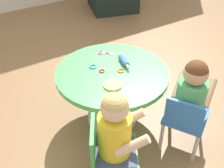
{
  "coord_description": "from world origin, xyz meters",
  "views": [
    {
      "loc": [
        -0.93,
        -1.51,
        1.74
      ],
      "look_at": [
        0.0,
        0.0,
        0.38
      ],
      "focal_mm": 43.71,
      "sensor_mm": 36.0,
      "label": 1
    }
  ],
  "objects_px": {
    "child_chair_left": "(109,152)",
    "seated_child_right": "(192,92)",
    "seated_child_left": "(115,128)",
    "child_chair_right": "(185,119)",
    "craft_scissors": "(104,53)",
    "craft_table": "(112,83)",
    "rolling_pin": "(124,61)"
  },
  "relations": [
    {
      "from": "craft_table",
      "to": "child_chair_right",
      "type": "bearing_deg",
      "value": -62.34
    },
    {
      "from": "craft_table",
      "to": "rolling_pin",
      "type": "distance_m",
      "value": 0.21
    },
    {
      "from": "seated_child_left",
      "to": "craft_table",
      "type": "bearing_deg",
      "value": 60.14
    },
    {
      "from": "seated_child_left",
      "to": "rolling_pin",
      "type": "xyz_separation_m",
      "value": [
        0.46,
        0.59,
        0.0
      ]
    },
    {
      "from": "rolling_pin",
      "to": "craft_scissors",
      "type": "relative_size",
      "value": 1.72
    },
    {
      "from": "craft_table",
      "to": "child_chair_right",
      "type": "relative_size",
      "value": 1.68
    },
    {
      "from": "rolling_pin",
      "to": "craft_scissors",
      "type": "xyz_separation_m",
      "value": [
        -0.06,
        0.23,
        -0.02
      ]
    },
    {
      "from": "child_chair_left",
      "to": "child_chair_right",
      "type": "bearing_deg",
      "value": -2.91
    },
    {
      "from": "seated_child_right",
      "to": "child_chair_right",
      "type": "bearing_deg",
      "value": -149.19
    },
    {
      "from": "seated_child_left",
      "to": "craft_scissors",
      "type": "xyz_separation_m",
      "value": [
        0.4,
        0.82,
        -0.02
      ]
    },
    {
      "from": "rolling_pin",
      "to": "craft_scissors",
      "type": "distance_m",
      "value": 0.24
    },
    {
      "from": "craft_table",
      "to": "child_chair_left",
      "type": "bearing_deg",
      "value": -123.48
    },
    {
      "from": "seated_child_right",
      "to": "craft_scissors",
      "type": "bearing_deg",
      "value": 106.74
    },
    {
      "from": "craft_table",
      "to": "child_chair_right",
      "type": "distance_m",
      "value": 0.64
    },
    {
      "from": "child_chair_left",
      "to": "rolling_pin",
      "type": "relative_size",
      "value": 2.35
    },
    {
      "from": "seated_child_left",
      "to": "seated_child_right",
      "type": "distance_m",
      "value": 0.64
    },
    {
      "from": "child_chair_left",
      "to": "seated_child_right",
      "type": "height_order",
      "value": "seated_child_right"
    },
    {
      "from": "child_chair_left",
      "to": "seated_child_left",
      "type": "relative_size",
      "value": 1.05
    },
    {
      "from": "craft_table",
      "to": "seated_child_left",
      "type": "height_order",
      "value": "seated_child_left"
    },
    {
      "from": "craft_scissors",
      "to": "child_chair_left",
      "type": "bearing_deg",
      "value": -118.31
    },
    {
      "from": "child_chair_left",
      "to": "seated_child_right",
      "type": "xyz_separation_m",
      "value": [
        0.68,
        -0.01,
        0.23
      ]
    },
    {
      "from": "child_chair_right",
      "to": "seated_child_right",
      "type": "height_order",
      "value": "seated_child_right"
    },
    {
      "from": "rolling_pin",
      "to": "child_chair_left",
      "type": "bearing_deg",
      "value": -130.63
    },
    {
      "from": "child_chair_right",
      "to": "child_chair_left",
      "type": "bearing_deg",
      "value": 177.09
    },
    {
      "from": "seated_child_left",
      "to": "child_chair_left",
      "type": "bearing_deg",
      "value": 149.67
    },
    {
      "from": "craft_table",
      "to": "craft_scissors",
      "type": "relative_size",
      "value": 6.8
    },
    {
      "from": "child_chair_right",
      "to": "seated_child_right",
      "type": "distance_m",
      "value": 0.23
    },
    {
      "from": "craft_table",
      "to": "seated_child_right",
      "type": "height_order",
      "value": "seated_child_right"
    },
    {
      "from": "child_chair_right",
      "to": "craft_scissors",
      "type": "xyz_separation_m",
      "value": [
        -0.21,
        0.83,
        0.21
      ]
    },
    {
      "from": "seated_child_left",
      "to": "seated_child_right",
      "type": "bearing_deg",
      "value": 0.71
    },
    {
      "from": "seated_child_left",
      "to": "rolling_pin",
      "type": "height_order",
      "value": "seated_child_left"
    },
    {
      "from": "craft_table",
      "to": "seated_child_left",
      "type": "distance_m",
      "value": 0.65
    }
  ]
}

